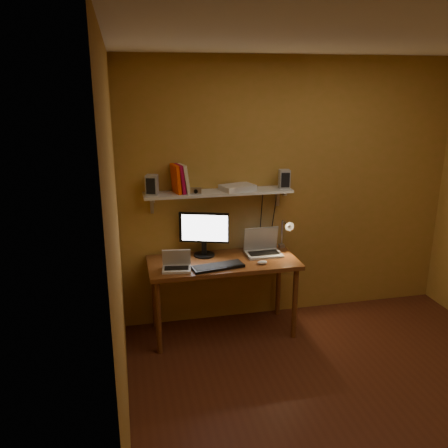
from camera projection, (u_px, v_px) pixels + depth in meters
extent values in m
cube|color=#4F2314|center=(356.00, 405.00, 3.62)|extent=(3.40, 3.20, 0.02)
cube|color=silver|center=(392.00, 39.00, 2.85)|extent=(3.40, 3.20, 0.02)
cube|color=#A97533|center=(290.00, 192.00, 4.74)|extent=(3.40, 0.02, 2.60)
cube|color=#A97533|center=(116.00, 264.00, 2.89)|extent=(0.02, 3.20, 2.60)
cube|color=brown|center=(223.00, 263.00, 4.44)|extent=(1.40, 0.60, 0.04)
cylinder|color=brown|center=(158.00, 318.00, 4.20)|extent=(0.05, 0.05, 0.71)
cylinder|color=brown|center=(295.00, 303.00, 4.46)|extent=(0.05, 0.05, 0.71)
cylinder|color=brown|center=(154.00, 295.00, 4.65)|extent=(0.05, 0.05, 0.71)
cylinder|color=brown|center=(278.00, 283.00, 4.91)|extent=(0.05, 0.05, 0.71)
cube|color=silver|center=(219.00, 192.00, 4.44)|extent=(1.40, 0.25, 0.02)
cube|color=silver|center=(152.00, 204.00, 4.44)|extent=(0.03, 0.03, 0.18)
cube|color=silver|center=(278.00, 197.00, 4.70)|extent=(0.03, 0.03, 0.18)
cylinder|color=black|center=(204.00, 255.00, 4.57)|extent=(0.25, 0.25, 0.01)
cube|color=black|center=(204.00, 248.00, 4.54)|extent=(0.05, 0.05, 0.15)
cube|color=black|center=(204.00, 228.00, 4.48)|extent=(0.46, 0.17, 0.29)
cube|color=white|center=(204.00, 228.00, 4.47)|extent=(0.42, 0.14, 0.26)
cube|color=#9A9DA2|center=(264.00, 254.00, 4.58)|extent=(0.34, 0.24, 0.02)
cube|color=black|center=(264.00, 253.00, 4.58)|extent=(0.29, 0.13, 0.00)
cube|color=#9A9DA2|center=(261.00, 238.00, 4.63)|extent=(0.34, 0.06, 0.24)
cube|color=#13203D|center=(261.00, 238.00, 4.63)|extent=(0.30, 0.04, 0.20)
cube|color=silver|center=(177.00, 269.00, 4.21)|extent=(0.27, 0.21, 0.02)
cube|color=black|center=(177.00, 268.00, 4.21)|extent=(0.23, 0.13, 0.00)
cube|color=silver|center=(176.00, 257.00, 4.24)|extent=(0.26, 0.11, 0.17)
cube|color=black|center=(176.00, 257.00, 4.24)|extent=(0.23, 0.09, 0.14)
cube|color=black|center=(218.00, 267.00, 4.27)|extent=(0.49, 0.23, 0.03)
ellipsoid|color=silver|center=(262.00, 262.00, 4.35)|extent=(0.09, 0.06, 0.03)
cube|color=silver|center=(282.00, 248.00, 4.80)|extent=(0.05, 0.06, 0.08)
cylinder|color=silver|center=(282.00, 234.00, 4.76)|extent=(0.02, 0.02, 0.28)
cylinder|color=silver|center=(285.00, 223.00, 4.64)|extent=(0.01, 0.16, 0.01)
cone|color=silver|center=(288.00, 225.00, 4.57)|extent=(0.09, 0.09, 0.09)
sphere|color=#FFE0A5|center=(289.00, 226.00, 4.55)|extent=(0.04, 0.04, 0.04)
cube|color=#9A9DA2|center=(152.00, 185.00, 4.27)|extent=(0.13, 0.13, 0.18)
cube|color=#9A9DA2|center=(284.00, 179.00, 4.53)|extent=(0.11, 0.11, 0.18)
cube|color=#ED4000|center=(176.00, 179.00, 4.32)|extent=(0.09, 0.19, 0.27)
cube|color=maroon|center=(180.00, 179.00, 4.33)|extent=(0.10, 0.19, 0.27)
cube|color=beige|center=(184.00, 179.00, 4.33)|extent=(0.11, 0.19, 0.27)
cube|color=silver|center=(196.00, 191.00, 4.31)|extent=(0.11, 0.05, 0.06)
cylinder|color=black|center=(196.00, 191.00, 4.29)|extent=(0.04, 0.03, 0.04)
cube|color=silver|center=(237.00, 187.00, 4.47)|extent=(0.35, 0.29, 0.05)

